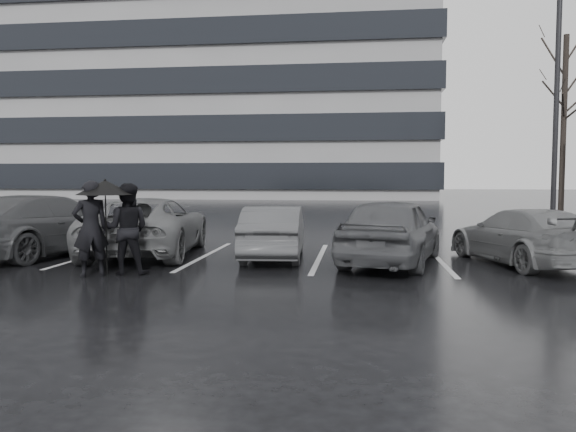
% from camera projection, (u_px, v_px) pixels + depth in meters
% --- Properties ---
extents(ground, '(160.00, 160.00, 0.00)m').
position_uv_depth(ground, '(280.00, 275.00, 11.02)').
color(ground, black).
rests_on(ground, ground).
extents(office_building, '(61.00, 26.00, 29.00)m').
position_uv_depth(office_building, '(139.00, 61.00, 60.27)').
color(office_building, gray).
rests_on(office_building, ground).
extents(car_main, '(2.77, 4.70, 1.50)m').
position_uv_depth(car_main, '(392.00, 230.00, 12.42)').
color(car_main, black).
rests_on(car_main, ground).
extents(car_west_a, '(1.57, 3.85, 1.24)m').
position_uv_depth(car_west_a, '(274.00, 232.00, 13.32)').
color(car_west_a, '#29292B').
rests_on(car_west_a, ground).
extents(car_west_b, '(2.96, 5.35, 1.42)m').
position_uv_depth(car_west_b, '(148.00, 226.00, 13.99)').
color(car_west_b, '#454648').
rests_on(car_west_b, ground).
extents(car_west_c, '(3.42, 5.53, 1.50)m').
position_uv_depth(car_west_c, '(46.00, 225.00, 13.84)').
color(car_west_c, black).
rests_on(car_west_c, ground).
extents(car_east, '(2.93, 4.61, 1.24)m').
position_uv_depth(car_east, '(524.00, 236.00, 12.37)').
color(car_east, '#454648').
rests_on(car_east, ground).
extents(pedestrian_left, '(0.81, 0.77, 1.87)m').
position_uv_depth(pedestrian_left, '(91.00, 229.00, 10.86)').
color(pedestrian_left, black).
rests_on(pedestrian_left, ground).
extents(pedestrian_right, '(0.96, 0.79, 1.81)m').
position_uv_depth(pedestrian_right, '(127.00, 229.00, 11.12)').
color(pedestrian_right, black).
rests_on(pedestrian_right, ground).
extents(umbrella, '(1.12, 1.12, 1.89)m').
position_uv_depth(umbrella, '(105.00, 188.00, 10.96)').
color(umbrella, black).
rests_on(umbrella, ground).
extents(lamp_post, '(0.52, 0.52, 9.51)m').
position_uv_depth(lamp_post, '(556.00, 101.00, 17.83)').
color(lamp_post, gray).
rests_on(lamp_post, ground).
extents(stall_stripes, '(19.72, 5.00, 0.00)m').
position_uv_depth(stall_stripes, '(262.00, 257.00, 13.60)').
color(stall_stripes, '#B6B5B8').
rests_on(stall_stripes, ground).
extents(tree_north, '(0.26, 0.26, 8.50)m').
position_uv_depth(tree_north, '(564.00, 127.00, 26.18)').
color(tree_north, black).
rests_on(tree_north, ground).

